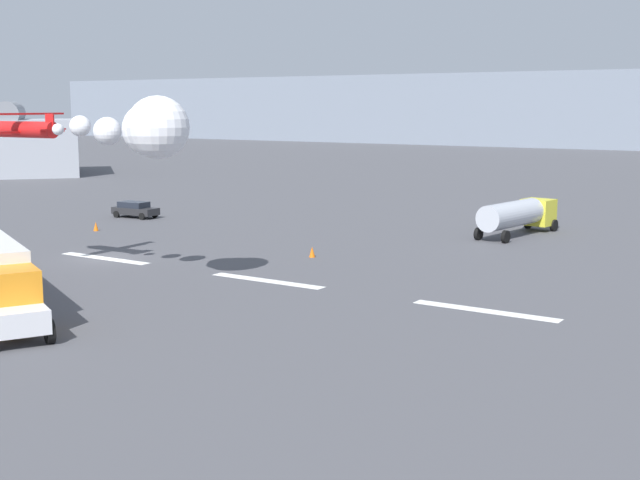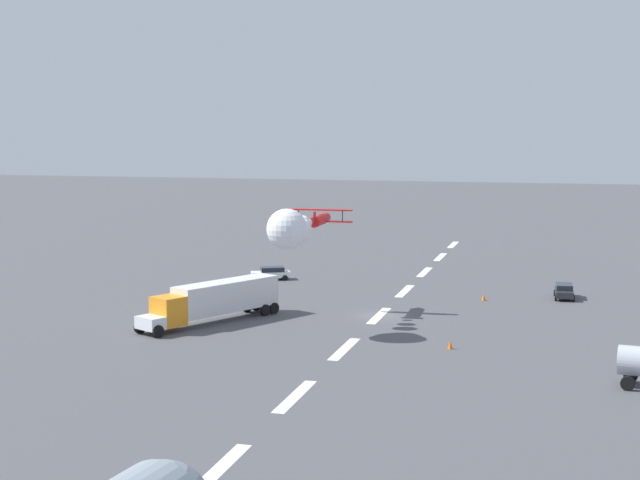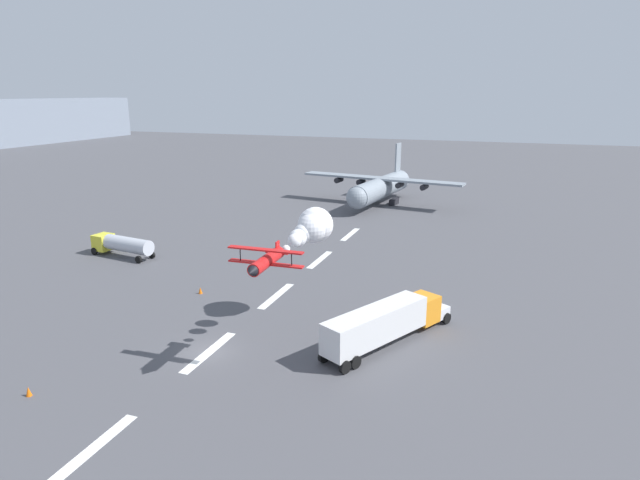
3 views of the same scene
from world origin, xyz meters
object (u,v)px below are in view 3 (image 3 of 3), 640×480
(fuel_tanker_truck, at_px, (122,244))
(traffic_cone_far, at_px, (200,290))
(cargo_transport_plane, at_px, (378,188))
(traffic_cone_near, at_px, (29,391))
(semi_truck_orange, at_px, (386,322))
(stunt_biplane_red, at_px, (309,230))

(fuel_tanker_truck, height_order, traffic_cone_far, fuel_tanker_truck)
(cargo_transport_plane, relative_size, fuel_tanker_truck, 3.35)
(cargo_transport_plane, bearing_deg, traffic_cone_near, 174.40)
(traffic_cone_far, bearing_deg, cargo_transport_plane, -7.30)
(traffic_cone_near, bearing_deg, fuel_tanker_truck, 28.91)
(semi_truck_orange, distance_m, fuel_tanker_truck, 42.38)
(semi_truck_orange, bearing_deg, traffic_cone_near, 127.37)
(semi_truck_orange, height_order, traffic_cone_near, semi_truck_orange)
(cargo_transport_plane, bearing_deg, stunt_biplane_red, -172.76)
(cargo_transport_plane, height_order, traffic_cone_far, cargo_transport_plane)
(cargo_transport_plane, distance_m, traffic_cone_far, 54.73)
(stunt_biplane_red, bearing_deg, fuel_tanker_truck, 71.08)
(semi_truck_orange, relative_size, fuel_tanker_truck, 1.49)
(fuel_tanker_truck, bearing_deg, traffic_cone_far, -115.55)
(stunt_biplane_red, relative_size, traffic_cone_near, 21.68)
(cargo_transport_plane, bearing_deg, fuel_tanker_truck, 151.66)
(traffic_cone_far, bearing_deg, stunt_biplane_red, -99.84)
(traffic_cone_far, bearing_deg, fuel_tanker_truck, 64.45)
(semi_truck_orange, bearing_deg, traffic_cone_far, 77.59)
(traffic_cone_near, bearing_deg, stunt_biplane_red, -36.20)
(fuel_tanker_truck, relative_size, traffic_cone_far, 13.23)
(stunt_biplane_red, relative_size, fuel_tanker_truck, 1.64)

